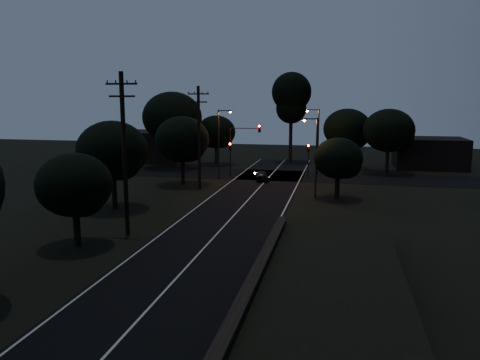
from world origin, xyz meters
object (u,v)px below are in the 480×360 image
at_px(streetlight_c, 315,152).
at_px(streetlight_b, 317,137).
at_px(streetlight_a, 220,139).
at_px(utility_pole_mid, 124,152).
at_px(signal_left, 230,153).
at_px(car, 262,175).
at_px(signal_right, 308,155).
at_px(signal_mast, 244,141).
at_px(utility_pole_far, 199,136).
at_px(tall_pine, 291,97).

bearing_deg(streetlight_c, streetlight_b, 92.14).
bearing_deg(streetlight_a, utility_pole_mid, -91.73).
height_order(signal_left, car, signal_left).
bearing_deg(signal_right, signal_mast, 179.97).
relative_size(utility_pole_mid, streetlight_b, 1.38).
xyz_separation_m(utility_pole_far, signal_left, (1.40, 7.99, -2.65)).
xyz_separation_m(signal_left, car, (4.09, -1.77, -2.27)).
distance_m(signal_left, streetlight_b, 10.84).
xyz_separation_m(utility_pole_mid, signal_left, (1.40, 24.99, -2.90)).
height_order(streetlight_a, streetlight_b, same).
height_order(utility_pole_mid, streetlight_b, utility_pole_mid).
distance_m(utility_pole_mid, streetlight_c, 19.15).
xyz_separation_m(signal_right, streetlight_b, (0.71, 4.01, 1.80)).
bearing_deg(utility_pole_mid, signal_mast, 82.96).
distance_m(signal_mast, streetlight_a, 3.13).
bearing_deg(streetlight_a, tall_pine, 69.64).
distance_m(signal_mast, streetlight_b, 9.15).
bearing_deg(streetlight_a, signal_mast, 39.77).
bearing_deg(utility_pole_far, signal_left, 80.06).
bearing_deg(streetlight_c, utility_pole_mid, -128.26).
xyz_separation_m(signal_mast, streetlight_a, (-2.39, -1.99, 0.30)).
distance_m(utility_pole_far, streetlight_a, 6.10).
xyz_separation_m(utility_pole_far, car, (5.49, 6.22, -4.92)).
height_order(tall_pine, signal_left, tall_pine).
bearing_deg(signal_left, signal_mast, 0.13).
height_order(streetlight_a, car, streetlight_a).
bearing_deg(streetlight_b, streetlight_c, -87.86).
relative_size(utility_pole_far, tall_pine, 0.81).
distance_m(streetlight_b, streetlight_c, 14.01).
bearing_deg(utility_pole_far, signal_mast, 68.89).
bearing_deg(streetlight_b, signal_right, -100.00).
bearing_deg(signal_left, utility_pole_mid, -93.21).
height_order(streetlight_c, car, streetlight_c).
xyz_separation_m(utility_pole_mid, streetlight_b, (11.31, 29.00, -1.10)).
bearing_deg(streetlight_b, signal_mast, -154.01).
distance_m(utility_pole_mid, tall_pine, 40.77).
relative_size(streetlight_a, car, 2.40).
bearing_deg(car, signal_mast, -52.32).
relative_size(tall_pine, streetlight_a, 1.63).
xyz_separation_m(utility_pole_mid, streetlight_a, (0.69, 23.00, -1.10)).
bearing_deg(streetlight_b, utility_pole_mid, -111.30).
height_order(signal_mast, streetlight_b, streetlight_b).
relative_size(utility_pole_mid, signal_left, 2.68).
xyz_separation_m(signal_mast, car, (2.40, -1.77, -3.77)).
distance_m(tall_pine, streetlight_b, 12.73).
distance_m(utility_pole_far, signal_right, 13.53).
height_order(utility_pole_mid, signal_mast, utility_pole_mid).
xyz_separation_m(streetlight_b, streetlight_c, (0.52, -14.00, -0.29)).
bearing_deg(streetlight_c, signal_mast, 131.19).
relative_size(streetlight_a, streetlight_b, 1.00).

